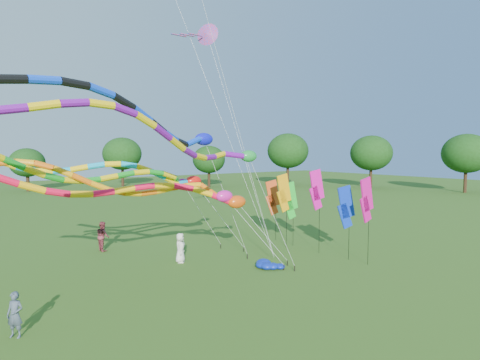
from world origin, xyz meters
TOP-DOWN VIEW (x-y plane):
  - ground at (0.00, 0.00)m, footprint 160.00×160.00m
  - tree_ring at (-1.92, 2.50)m, footprint 116.05×119.93m
  - tube_kite_red at (-5.30, 4.34)m, footprint 16.01×2.00m
  - tube_kite_orange at (-4.63, 4.94)m, footprint 12.90×4.45m
  - tube_kite_purple at (-5.30, -0.06)m, footprint 13.92×3.71m
  - tube_kite_blue at (-6.80, 1.64)m, footprint 16.12×6.56m
  - tube_kite_cyan at (-4.83, 7.49)m, footprint 14.18×1.92m
  - tube_kite_green at (-5.48, 6.21)m, footprint 14.15×4.59m
  - delta_kite_high_c at (-0.06, 6.92)m, footprint 4.82×3.80m
  - banner_pole_orange at (5.17, 6.24)m, footprint 1.16×0.16m
  - banner_pole_magenta_b at (5.82, 4.00)m, footprint 1.16×0.20m
  - banner_pole_blue_b at (6.17, 2.06)m, footprint 1.13×0.43m
  - banner_pole_green at (5.88, 6.38)m, footprint 1.16×0.18m
  - banner_pole_red at (6.10, 8.43)m, footprint 1.14×0.38m
  - banner_pole_magenta_a at (6.18, 0.67)m, footprint 1.16×0.11m
  - blue_nylon_heap at (1.62, 2.99)m, footprint 1.45×1.65m
  - person_a at (-1.79, 7.08)m, footprint 0.93×0.96m
  - person_b at (-10.47, 2.14)m, footprint 0.67×0.66m
  - person_c at (-4.52, 12.31)m, footprint 0.76×0.94m

SIDE VIEW (x-z plane):
  - ground at x=0.00m, z-range 0.00..0.00m
  - blue_nylon_heap at x=1.62m, z-range -0.02..0.46m
  - person_b at x=-10.47m, z-range 0.00..1.56m
  - person_a at x=-1.79m, z-range 0.00..1.67m
  - person_c at x=-4.52m, z-range 0.00..1.85m
  - banner_pole_red at x=6.10m, z-range 0.88..5.15m
  - banner_pole_green at x=5.88m, z-range 0.88..5.16m
  - banner_pole_blue_b at x=6.17m, z-range 0.90..5.23m
  - banner_pole_orange at x=5.17m, z-range 1.15..5.99m
  - banner_pole_magenta_a at x=6.18m, z-range 1.17..6.05m
  - banner_pole_magenta_b at x=5.82m, z-range 1.33..6.51m
  - tube_kite_red at x=-5.30m, z-range 1.07..7.94m
  - tube_kite_orange at x=-4.63m, z-range 1.39..7.85m
  - tube_kite_green at x=-5.48m, z-range 1.46..8.72m
  - tube_kite_cyan at x=-4.83m, z-range 1.59..8.69m
  - tree_ring at x=-1.92m, z-range 0.62..10.12m
  - tube_kite_purple at x=-5.30m, z-range 2.46..10.74m
  - tube_kite_blue at x=-6.80m, z-range 2.88..12.21m
  - delta_kite_high_c at x=-0.06m, z-range 6.04..19.58m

